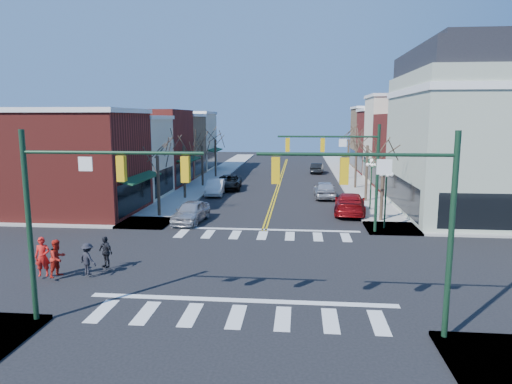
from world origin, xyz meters
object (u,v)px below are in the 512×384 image
(lamppost_corner, at_px, (386,187))
(pedestrian_dark_a, at_px, (106,252))
(pedestrian_red_a, at_px, (43,257))
(pedestrian_dark_b, at_px, (88,259))
(lamppost_midblock, at_px, (371,175))
(car_left_mid, at_px, (215,187))
(car_left_near, at_px, (191,212))
(car_right_mid, at_px, (325,189))
(victorian_corner, at_px, (483,130))
(car_left_far, at_px, (229,182))
(car_right_far, at_px, (317,168))
(pedestrian_red_b, at_px, (58,258))
(car_right_near, at_px, (350,204))

(lamppost_corner, bearing_deg, pedestrian_dark_a, -147.51)
(pedestrian_red_a, distance_m, pedestrian_dark_b, 2.07)
(lamppost_corner, height_order, lamppost_midblock, same)
(lamppost_corner, distance_m, car_left_mid, 19.42)
(lamppost_corner, distance_m, pedestrian_dark_b, 19.44)
(lamppost_corner, xyz_separation_m, car_left_near, (-13.74, 1.00, -2.17))
(lamppost_corner, bearing_deg, car_right_mid, 105.37)
(victorian_corner, height_order, car_right_mid, victorian_corner)
(car_left_far, distance_m, car_right_far, 18.44)
(lamppost_midblock, height_order, car_left_mid, lamppost_midblock)
(pedestrian_dark_b, bearing_deg, car_right_mid, -91.70)
(car_left_mid, xyz_separation_m, car_right_far, (10.76, 19.24, -0.06))
(car_left_near, distance_m, pedestrian_dark_a, 11.02)
(lamppost_corner, distance_m, car_left_far, 21.62)
(lamppost_corner, bearing_deg, car_right_far, 96.00)
(lamppost_corner, height_order, car_right_mid, lamppost_corner)
(car_left_mid, bearing_deg, lamppost_midblock, -29.42)
(car_left_near, relative_size, pedestrian_dark_a, 2.92)
(victorian_corner, bearing_deg, car_left_far, 153.43)
(car_left_near, relative_size, car_right_mid, 0.95)
(car_left_near, xyz_separation_m, pedestrian_red_b, (-3.44, -12.40, 0.25))
(victorian_corner, distance_m, car_right_far, 29.43)
(car_right_far, distance_m, pedestrian_dark_b, 45.12)
(pedestrian_red_b, bearing_deg, lamppost_corner, -38.17)
(car_right_near, bearing_deg, car_right_mid, -71.68)
(car_left_mid, bearing_deg, car_right_near, -37.37)
(car_left_mid, distance_m, car_right_far, 22.04)
(lamppost_corner, relative_size, pedestrian_red_a, 2.29)
(pedestrian_dark_a, bearing_deg, car_left_mid, 115.30)
(car_right_mid, distance_m, pedestrian_red_b, 27.48)
(lamppost_midblock, xyz_separation_m, car_right_mid, (-3.40, 5.87, -2.12))
(lamppost_midblock, distance_m, car_right_far, 26.17)
(car_left_near, bearing_deg, lamppost_corner, 1.77)
(lamppost_midblock, relative_size, car_left_far, 0.79)
(pedestrian_red_b, bearing_deg, lamppost_midblock, -25.56)
(victorian_corner, bearing_deg, car_left_mid, 162.44)
(car_right_mid, distance_m, pedestrian_dark_a, 25.32)
(victorian_corner, distance_m, car_left_mid, 24.28)
(car_right_near, relative_size, pedestrian_dark_b, 3.78)
(pedestrian_red_b, bearing_deg, pedestrian_red_a, 108.57)
(car_left_far, relative_size, car_right_near, 0.94)
(lamppost_midblock, distance_m, car_left_mid, 15.78)
(pedestrian_red_a, height_order, pedestrian_dark_a, pedestrian_red_a)
(car_right_mid, relative_size, car_right_far, 1.13)
(car_right_mid, bearing_deg, victorian_corner, 150.62)
(pedestrian_red_b, bearing_deg, pedestrian_dark_b, -54.56)
(pedestrian_red_a, bearing_deg, victorian_corner, 20.64)
(pedestrian_red_a, bearing_deg, car_left_near, 58.43)
(victorian_corner, relative_size, lamppost_midblock, 3.29)
(car_right_mid, bearing_deg, pedestrian_dark_a, 60.63)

